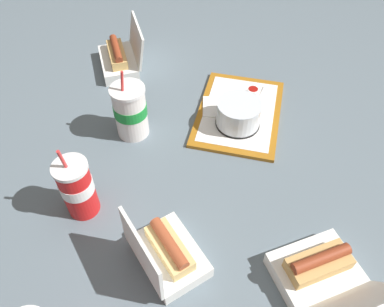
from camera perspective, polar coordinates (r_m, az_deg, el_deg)
ground_plane at (r=1.08m, az=0.05°, el=-1.62°), size 3.20×3.20×0.00m
food_tray at (r=1.23m, az=7.17°, el=6.20°), size 0.40×0.30×0.01m
cake_container at (r=1.16m, az=7.11°, el=5.91°), size 0.14×0.14×0.08m
ketchup_cup at (r=1.29m, az=9.26°, el=9.31°), size 0.04×0.04×0.02m
napkin_stack at (r=1.23m, az=4.02°, el=7.11°), size 0.11×0.11×0.00m
plastic_fork at (r=1.29m, az=10.58°, el=8.60°), size 0.11×0.04×0.00m
clamshell_hotdog_corner at (r=0.88m, az=-3.89°, el=-14.91°), size 0.22×0.21×0.16m
clamshell_hotdog_left at (r=1.43m, az=-10.89°, el=14.14°), size 0.25×0.22×0.16m
clamshell_hotdog_center at (r=0.90m, az=18.96°, el=-16.73°), size 0.27×0.26×0.16m
soda_cup_right at (r=1.12m, az=-9.36°, el=6.43°), size 0.10×0.10×0.23m
soda_cup_center at (r=0.96m, az=-17.09°, el=-5.01°), size 0.08×0.08×0.23m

